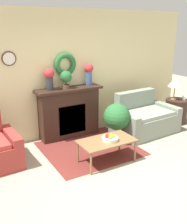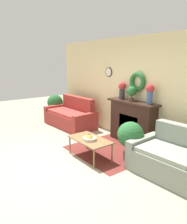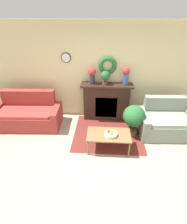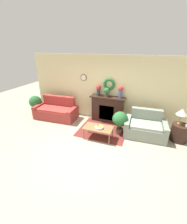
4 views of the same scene
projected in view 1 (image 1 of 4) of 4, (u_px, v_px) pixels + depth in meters
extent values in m
plane|color=#9E937F|center=(123.00, 187.00, 4.01)|extent=(16.00, 16.00, 0.00)
cube|color=maroon|center=(90.00, 148.00, 5.28)|extent=(1.80, 1.66, 0.01)
cube|color=beige|center=(58.00, 75.00, 5.56)|extent=(6.80, 0.06, 2.70)
cylinder|color=#382319|center=(9.00, 59.00, 4.92)|extent=(0.27, 0.02, 0.27)
cylinder|color=white|center=(9.00, 59.00, 4.91)|extent=(0.23, 0.01, 0.23)
torus|color=#286633|center=(65.00, 64.00, 5.49)|extent=(0.48, 0.11, 0.48)
cube|color=#331E16|center=(69.00, 113.00, 5.73)|extent=(1.30, 0.34, 1.05)
cube|color=black|center=(72.00, 119.00, 5.63)|extent=(0.63, 0.02, 0.63)
cube|color=orange|center=(73.00, 123.00, 5.64)|extent=(0.50, 0.01, 0.35)
cube|color=#331E16|center=(69.00, 89.00, 5.52)|extent=(1.44, 0.41, 0.05)
cube|color=#9E332D|center=(12.00, 146.00, 4.72)|extent=(0.21, 0.88, 0.57)
cube|color=gray|center=(148.00, 124.00, 5.95)|extent=(1.11, 0.78, 0.44)
cube|color=gray|center=(134.00, 109.00, 6.25)|extent=(1.09, 0.26, 0.91)
cube|color=gray|center=(124.00, 126.00, 5.69)|extent=(0.21, 0.94, 0.58)
cube|color=gray|center=(164.00, 115.00, 6.33)|extent=(0.21, 0.94, 0.58)
cube|color=gray|center=(148.00, 113.00, 5.87)|extent=(1.07, 0.72, 0.08)
cube|color=olive|center=(107.00, 141.00, 4.64)|extent=(1.00, 0.56, 0.03)
cylinder|color=olive|center=(91.00, 164.00, 4.29)|extent=(0.04, 0.04, 0.40)
cylinder|color=olive|center=(135.00, 151.00, 4.73)|extent=(0.04, 0.04, 0.40)
cylinder|color=olive|center=(78.00, 152.00, 4.68)|extent=(0.04, 0.04, 0.40)
cylinder|color=olive|center=(119.00, 141.00, 5.12)|extent=(0.04, 0.04, 0.40)
cylinder|color=beige|center=(110.00, 139.00, 4.61)|extent=(0.29, 0.29, 0.06)
sphere|color=#B2231E|center=(107.00, 136.00, 4.59)|extent=(0.08, 0.08, 0.08)
sphere|color=orange|center=(109.00, 137.00, 4.59)|extent=(0.07, 0.07, 0.07)
sphere|color=orange|center=(111.00, 136.00, 4.62)|extent=(0.08, 0.08, 0.08)
ellipsoid|color=yellow|center=(112.00, 137.00, 4.58)|extent=(0.17, 0.08, 0.04)
cylinder|color=#331E16|center=(176.00, 111.00, 6.62)|extent=(0.55, 0.55, 0.60)
cylinder|color=#B28E42|center=(174.00, 99.00, 6.53)|extent=(0.12, 0.12, 0.02)
cylinder|color=#B28E42|center=(174.00, 93.00, 6.48)|extent=(0.03, 0.03, 0.31)
cone|color=silver|center=(175.00, 82.00, 6.40)|extent=(0.35, 0.35, 0.21)
cylinder|color=silver|center=(184.00, 98.00, 6.49)|extent=(0.09, 0.09, 0.10)
cylinder|color=#2D2D33|center=(50.00, 84.00, 5.31)|extent=(0.14, 0.14, 0.26)
sphere|color=#B72D33|center=(49.00, 73.00, 5.24)|extent=(0.20, 0.20, 0.20)
cylinder|color=#3D5684|center=(89.00, 78.00, 5.74)|extent=(0.14, 0.14, 0.30)
sphere|color=#B72D33|center=(89.00, 68.00, 5.67)|extent=(0.20, 0.20, 0.20)
cylinder|color=brown|center=(66.00, 86.00, 5.49)|extent=(0.14, 0.14, 0.07)
cylinder|color=#4C3823|center=(66.00, 83.00, 5.47)|extent=(0.02, 0.02, 0.07)
sphere|color=#286633|center=(66.00, 77.00, 5.43)|extent=(0.25, 0.25, 0.25)
cylinder|color=brown|center=(116.00, 138.00, 5.53)|extent=(0.28, 0.28, 0.19)
cylinder|color=#4C3823|center=(116.00, 131.00, 5.48)|extent=(0.04, 0.04, 0.15)
sphere|color=#286633|center=(117.00, 117.00, 5.38)|extent=(0.56, 0.56, 0.56)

